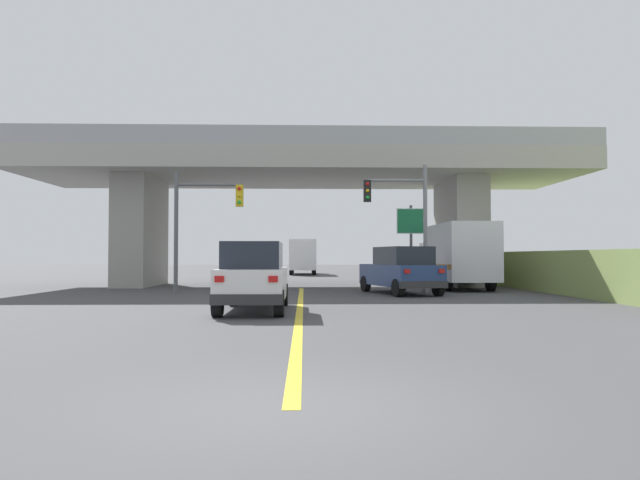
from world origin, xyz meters
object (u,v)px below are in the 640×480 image
object	(u,v)px
suv_lead	(254,277)
traffic_signal_nearside	(405,212)
semi_truck_distant	(303,256)
highway_sign	(411,228)
suv_crossing	(401,270)
traffic_signal_farside	(200,215)
box_truck	(457,255)

from	to	relation	value
suv_lead	traffic_signal_nearside	size ratio (longest dim) A/B	0.82
semi_truck_distant	highway_sign	bearing A→B (deg)	-76.54
highway_sign	semi_truck_distant	bearing A→B (deg)	103.46
suv_crossing	traffic_signal_nearside	size ratio (longest dim) A/B	0.91
suv_lead	traffic_signal_farside	distance (m)	9.21
traffic_signal_nearside	traffic_signal_farside	bearing A→B (deg)	179.26
traffic_signal_farside	semi_truck_distant	bearing A→B (deg)	80.37
suv_crossing	box_truck	world-z (taller)	box_truck
suv_crossing	highway_sign	distance (m)	4.67
box_truck	highway_sign	bearing A→B (deg)	175.63
box_truck	traffic_signal_nearside	world-z (taller)	traffic_signal_nearside
traffic_signal_nearside	semi_truck_distant	bearing A→B (deg)	99.80
highway_sign	traffic_signal_nearside	bearing A→B (deg)	-105.09
suv_crossing	traffic_signal_farside	xyz separation A→B (m)	(-8.74, 0.70, 2.40)
traffic_signal_farside	traffic_signal_nearside	bearing A→B (deg)	-0.74
suv_lead	semi_truck_distant	xyz separation A→B (m)	(1.35, 34.63, 0.61)
suv_crossing	box_truck	distance (m)	5.25
box_truck	traffic_signal_farside	bearing A→B (deg)	-165.50
suv_lead	suv_crossing	xyz separation A→B (m)	(5.63, 7.63, 0.00)
suv_lead	traffic_signal_farside	xyz separation A→B (m)	(-3.11, 8.33, 2.41)
suv_lead	traffic_signal_farside	size ratio (longest dim) A/B	0.88
suv_crossing	semi_truck_distant	size ratio (longest dim) A/B	0.68
traffic_signal_nearside	suv_lead	bearing A→B (deg)	-125.78
semi_truck_distant	box_truck	bearing A→B (deg)	-71.44
suv_crossing	highway_sign	bearing A→B (deg)	58.93
suv_lead	traffic_signal_nearside	bearing A→B (deg)	54.22
traffic_signal_farside	box_truck	bearing A→B (deg)	14.50
suv_crossing	suv_lead	bearing A→B (deg)	-140.72
suv_lead	highway_sign	xyz separation A→B (m)	(6.85, 11.66, 2.01)
suv_crossing	highway_sign	size ratio (longest dim) A/B	1.23
suv_lead	traffic_signal_nearside	world-z (taller)	traffic_signal_nearside
box_truck	traffic_signal_farside	size ratio (longest dim) A/B	1.40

